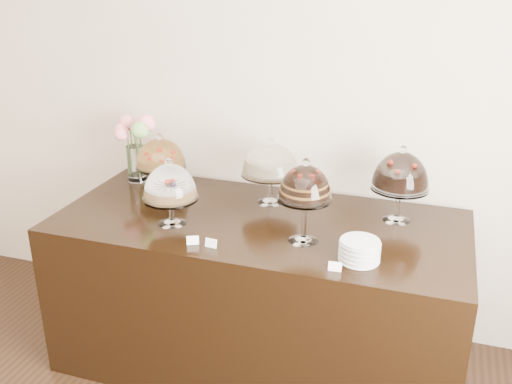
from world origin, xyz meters
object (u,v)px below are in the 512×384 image
(cake_stand_cheesecake, at_px, (270,162))
(display_counter, at_px, (259,292))
(cake_stand_dark_choco, at_px, (401,174))
(cake_stand_fruit_tart, at_px, (160,155))
(cake_stand_choco_layer, at_px, (305,186))
(flower_vase, at_px, (135,139))
(plate_stack, at_px, (360,251))
(cake_stand_sugar_sponge, at_px, (170,185))

(cake_stand_cheesecake, bearing_deg, display_counter, -86.67)
(cake_stand_dark_choco, relative_size, cake_stand_fruit_tart, 1.21)
(cake_stand_choco_layer, xyz_separation_m, flower_vase, (-1.20, 0.50, -0.02))
(cake_stand_cheesecake, bearing_deg, cake_stand_fruit_tart, 178.81)
(plate_stack, bearing_deg, cake_stand_sugar_sponge, 174.29)
(cake_stand_choco_layer, relative_size, cake_stand_dark_choco, 1.04)
(cake_stand_dark_choco, height_order, plate_stack, cake_stand_dark_choco)
(display_counter, distance_m, cake_stand_fruit_tart, 1.00)
(cake_stand_cheesecake, xyz_separation_m, cake_stand_dark_choco, (0.72, -0.02, 0.02))
(cake_stand_cheesecake, height_order, cake_stand_dark_choco, cake_stand_dark_choco)
(display_counter, xyz_separation_m, cake_stand_sugar_sponge, (-0.42, -0.19, 0.67))
(display_counter, relative_size, cake_stand_sugar_sponge, 6.04)
(display_counter, distance_m, cake_stand_dark_choco, 1.03)
(flower_vase, bearing_deg, cake_stand_dark_choco, -3.56)
(flower_vase, xyz_separation_m, plate_stack, (1.49, -0.62, -0.22))
(display_counter, bearing_deg, cake_stand_dark_choco, 18.12)
(cake_stand_fruit_tart, bearing_deg, plate_stack, -23.14)
(display_counter, xyz_separation_m, flower_vase, (-0.91, 0.33, 0.72))
(cake_stand_sugar_sponge, distance_m, cake_stand_fruit_tart, 0.54)
(cake_stand_dark_choco, xyz_separation_m, flower_vase, (-1.61, 0.10, 0.01))
(cake_stand_dark_choco, bearing_deg, display_counter, -161.88)
(cake_stand_fruit_tart, height_order, plate_stack, cake_stand_fruit_tart)
(cake_stand_sugar_sponge, relative_size, flower_vase, 0.84)
(cake_stand_choco_layer, distance_m, cake_stand_cheesecake, 0.52)
(cake_stand_dark_choco, bearing_deg, cake_stand_choco_layer, -136.39)
(display_counter, distance_m, plate_stack, 0.82)
(cake_stand_dark_choco, height_order, flower_vase, flower_vase)
(cake_stand_choco_layer, height_order, flower_vase, cake_stand_choco_layer)
(cake_stand_dark_choco, distance_m, flower_vase, 1.62)
(plate_stack, bearing_deg, cake_stand_fruit_tart, 156.86)
(cake_stand_fruit_tart, xyz_separation_m, plate_stack, (1.29, -0.55, -0.15))
(flower_vase, height_order, plate_stack, flower_vase)
(cake_stand_cheesecake, height_order, flower_vase, flower_vase)
(display_counter, distance_m, cake_stand_choco_layer, 0.81)
(cake_stand_fruit_tart, bearing_deg, cake_stand_choco_layer, -23.35)
(cake_stand_sugar_sponge, relative_size, cake_stand_choco_layer, 0.84)
(cake_stand_sugar_sponge, relative_size, cake_stand_fruit_tart, 1.06)
(cake_stand_choco_layer, distance_m, cake_stand_dark_choco, 0.57)
(cake_stand_sugar_sponge, bearing_deg, cake_stand_fruit_tart, 122.54)
(display_counter, xyz_separation_m, plate_stack, (0.58, -0.29, 0.50))
(cake_stand_fruit_tart, distance_m, flower_vase, 0.22)
(cake_stand_choco_layer, relative_size, cake_stand_fruit_tart, 1.26)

